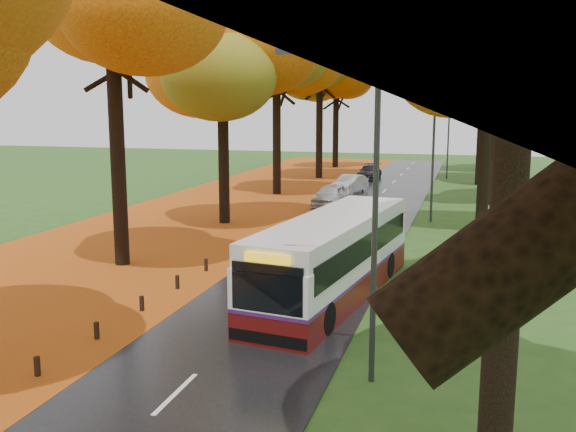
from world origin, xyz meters
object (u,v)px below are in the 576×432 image
at_px(streetlamp_mid, 429,138).
at_px(car_white, 331,195).
at_px(car_dark, 370,172).
at_px(streetlamp_near, 365,187).
at_px(streetlamp_far, 446,125).
at_px(bus, 333,255).
at_px(car_silver, 350,184).

distance_m(streetlamp_mid, car_white, 8.24).
bearing_deg(car_white, car_dark, 94.69).
xyz_separation_m(streetlamp_near, streetlamp_far, (0.00, 44.00, 0.00)).
xyz_separation_m(streetlamp_mid, bus, (-2.06, -15.61, -3.22)).
height_order(streetlamp_near, car_dark, streetlamp_near).
relative_size(streetlamp_mid, streetlamp_far, 1.00).
relative_size(streetlamp_near, streetlamp_far, 1.00).
relative_size(car_white, car_silver, 1.05).
xyz_separation_m(streetlamp_near, car_dark, (-6.30, 41.69, -4.06)).
bearing_deg(streetlamp_far, car_dark, -159.89).
bearing_deg(car_white, streetlamp_mid, -24.71).
relative_size(streetlamp_near, car_dark, 1.88).
relative_size(streetlamp_far, car_dark, 1.88).
relative_size(streetlamp_far, car_white, 1.89).
distance_m(streetlamp_near, streetlamp_far, 44.00).
height_order(streetlamp_far, bus, streetlamp_far).
xyz_separation_m(streetlamp_mid, streetlamp_far, (0.00, 22.00, 0.00)).
distance_m(streetlamp_near, bus, 7.44).
height_order(streetlamp_mid, car_silver, streetlamp_mid).
bearing_deg(streetlamp_far, bus, -93.13).
height_order(streetlamp_mid, car_dark, streetlamp_mid).
xyz_separation_m(streetlamp_mid, car_dark, (-6.30, 19.69, -4.06)).
bearing_deg(bus, streetlamp_mid, 90.35).
bearing_deg(streetlamp_mid, car_white, 150.60).
distance_m(bus, car_silver, 26.10).
distance_m(streetlamp_far, car_silver, 14.02).
xyz_separation_m(car_white, car_dark, (0.00, 16.15, -0.10)).
xyz_separation_m(bus, car_silver, (-4.24, 25.74, -0.79)).
height_order(car_white, car_silver, car_white).
bearing_deg(car_dark, streetlamp_mid, -71.82).
bearing_deg(bus, streetlamp_near, -64.31).
relative_size(streetlamp_mid, car_dark, 1.88).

